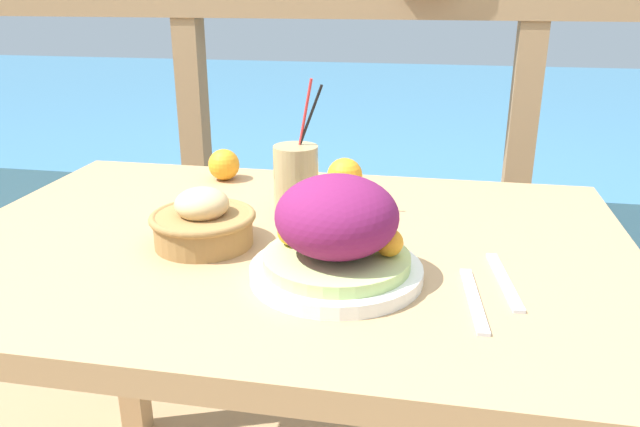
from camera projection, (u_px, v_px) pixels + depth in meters
patio_table at (287, 292)px, 1.07m from camera, size 1.13×0.79×0.73m
railing_fence at (350, 111)px, 1.70m from camera, size 2.80×0.08×1.14m
sea_backdrop at (401, 130)px, 4.21m from camera, size 12.00×4.00×0.42m
salad_plate at (337, 236)px, 0.87m from camera, size 0.25×0.25×0.15m
drink_glass at (296, 181)px, 1.12m from camera, size 0.08×0.08×0.25m
bread_basket at (203, 222)px, 1.00m from camera, size 0.17×0.17×0.10m
fork at (474, 299)px, 0.83m from camera, size 0.03×0.18×0.00m
knife at (504, 281)px, 0.88m from camera, size 0.04×0.18×0.00m
orange_near_basket at (345, 176)px, 1.25m from camera, size 0.07×0.07×0.07m
orange_near_glass at (224, 165)px, 1.34m from camera, size 0.07×0.07×0.07m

